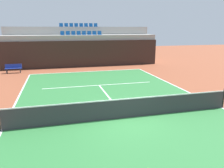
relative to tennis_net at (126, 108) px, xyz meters
The scene contains 14 objects.
ground_plane 0.51m from the tennis_net, ahead, with size 80.00×80.00×0.00m, color brown.
court_surface 0.50m from the tennis_net, ahead, with size 11.00×24.00×0.01m, color #2D7238.
baseline_far 11.96m from the tennis_net, 90.00° to the left, with size 11.00×0.10×0.00m, color white.
sideline_left 5.47m from the tennis_net, behind, with size 0.10×24.00×0.00m, color white.
sideline_right 5.47m from the tennis_net, ahead, with size 0.10×24.00×0.00m, color white.
service_line_far 6.42m from the tennis_net, 90.00° to the left, with size 8.26×0.10×0.00m, color white.
centre_service_line 3.24m from the tennis_net, 90.00° to the left, with size 0.10×6.40×0.00m, color white.
back_wall 14.90m from the tennis_net, 90.00° to the left, with size 17.06×0.30×2.87m, color black.
stands_tier_lower 16.27m from the tennis_net, 90.00° to the left, with size 17.06×2.40×3.44m, color #9E9E99.
stands_tier_upper 18.70m from the tennis_net, 90.00° to the left, with size 17.06×2.40×4.35m, color #9E9E99.
seating_row_lower 16.61m from the tennis_net, 90.00° to the left, with size 4.67×0.44×0.44m.
seating_row_upper 19.14m from the tennis_net, 90.00° to the left, with size 4.67×0.44×0.44m.
tennis_net is the anchor object (origin of this frame).
player_bench 14.88m from the tennis_net, 118.05° to the left, with size 1.50×0.40×0.85m.
Camera 1 is at (-3.10, -9.32, 4.18)m, focal length 35.23 mm.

